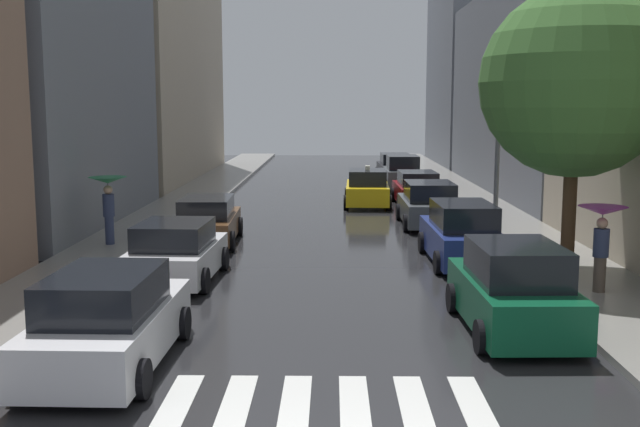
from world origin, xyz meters
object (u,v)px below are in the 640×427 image
at_px(parked_car_right_fifth, 402,173).
at_px(pedestrian_by_kerb, 108,193).
at_px(parked_car_left_second, 176,253).
at_px(parked_car_right_fourth, 417,189).
at_px(parked_car_left_third, 207,222).
at_px(taxi_midroad, 367,189).
at_px(lamp_post_right, 498,125).
at_px(parked_car_right_nearest, 513,291).
at_px(parked_car_left_nearest, 108,322).
at_px(parked_car_right_second, 462,235).
at_px(street_tree_right, 575,83).
at_px(parked_car_right_third, 429,205).
at_px(pedestrian_near_tree, 602,228).
at_px(parked_car_right_sixth, 395,167).

distance_m(parked_car_right_fifth, pedestrian_by_kerb, 20.31).
xyz_separation_m(parked_car_left_second, parked_car_right_fourth, (7.83, 14.93, -0.01)).
bearing_deg(parked_car_left_third, parked_car_left_second, 178.74).
height_order(taxi_midroad, lamp_post_right, lamp_post_right).
bearing_deg(parked_car_right_fourth, parked_car_right_nearest, 178.25).
bearing_deg(parked_car_right_fifth, parked_car_right_nearest, 179.60).
height_order(parked_car_left_nearest, parked_car_right_second, parked_car_right_second).
distance_m(parked_car_left_second, parked_car_right_second, 8.06).
bearing_deg(street_tree_right, taxi_midroad, 108.01).
bearing_deg(lamp_post_right, street_tree_right, -81.95).
distance_m(parked_car_right_nearest, parked_car_right_third, 13.36).
height_order(parked_car_right_second, parked_car_right_third, parked_car_right_second).
distance_m(parked_car_right_fourth, pedestrian_near_tree, 16.69).
distance_m(parked_car_right_second, pedestrian_by_kerb, 10.93).
height_order(parked_car_right_third, parked_car_right_fourth, parked_car_right_third).
bearing_deg(taxi_midroad, parked_car_right_third, -158.65).
bearing_deg(pedestrian_near_tree, parked_car_left_nearest, -68.63).
distance_m(parked_car_left_second, parked_car_right_fifth, 22.93).
relative_size(parked_car_left_third, parked_car_right_sixth, 0.99).
bearing_deg(parked_car_left_nearest, street_tree_right, -53.69).
bearing_deg(parked_car_right_second, parked_car_right_third, -0.64).
distance_m(parked_car_left_third, parked_car_right_fifth, 18.03).
relative_size(taxi_midroad, street_tree_right, 0.60).
xyz_separation_m(parked_car_right_nearest, lamp_post_right, (1.84, 10.31, 3.00)).
xyz_separation_m(parked_car_left_third, pedestrian_by_kerb, (-2.93, -0.96, 1.04)).
distance_m(parked_car_right_nearest, parked_car_right_sixth, 31.29).
bearing_deg(parked_car_right_third, street_tree_right, -163.23).
bearing_deg(taxi_midroad, parked_car_right_fifth, -16.03).
relative_size(parked_car_left_third, parked_car_right_nearest, 1.03).
xyz_separation_m(parked_car_left_nearest, parked_car_right_nearest, (7.46, 2.13, 0.04)).
bearing_deg(parked_car_right_second, parked_car_right_fourth, -1.95).
height_order(pedestrian_near_tree, pedestrian_by_kerb, pedestrian_by_kerb).
bearing_deg(taxi_midroad, parked_car_right_nearest, -171.98).
height_order(parked_car_right_fourth, taxi_midroad, taxi_midroad).
height_order(parked_car_right_third, street_tree_right, street_tree_right).
xyz_separation_m(parked_car_left_nearest, parked_car_right_third, (7.48, 15.49, -0.02)).
height_order(taxi_midroad, pedestrian_near_tree, pedestrian_near_tree).
bearing_deg(taxi_midroad, parked_car_right_fourth, -86.26).
relative_size(parked_car_right_nearest, pedestrian_near_tree, 2.12).
distance_m(parked_car_left_second, parked_car_left_third, 5.34).
relative_size(parked_car_left_second, pedestrian_near_tree, 2.01).
distance_m(parked_car_left_second, parked_car_right_sixth, 28.12).
relative_size(parked_car_right_fifth, pedestrian_by_kerb, 1.94).
relative_size(parked_car_left_nearest, pedestrian_by_kerb, 2.16).
height_order(parked_car_right_second, taxi_midroad, taxi_midroad).
xyz_separation_m(parked_car_left_second, taxi_midroad, (5.59, 14.86, 0.03)).
xyz_separation_m(parked_car_left_nearest, pedestrian_by_kerb, (-3.14, 10.79, 0.97)).
height_order(parked_car_right_fourth, parked_car_right_fifth, parked_car_right_fifth).
xyz_separation_m(parked_car_right_fifth, street_tree_right, (2.42, -20.89, 4.22)).
bearing_deg(lamp_post_right, pedestrian_near_tree, -83.76).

